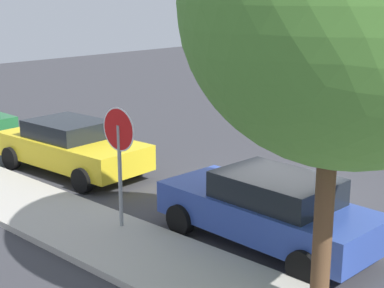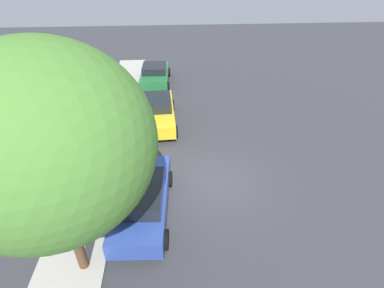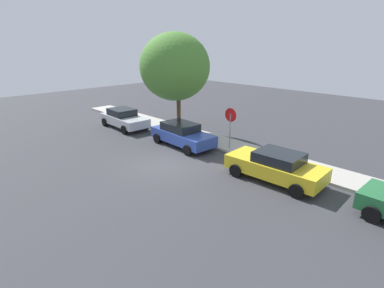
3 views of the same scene
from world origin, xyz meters
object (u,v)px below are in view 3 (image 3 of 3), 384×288
object	(u,v)px
parked_car_blue	(182,134)
street_tree_near_corner	(175,67)
parked_car_yellow	(276,166)
parked_car_silver	(124,118)
stop_sign	(230,121)

from	to	relation	value
parked_car_blue	street_tree_near_corner	xyz separation A→B (m)	(-2.28, 1.49, 3.92)
parked_car_yellow	parked_car_silver	world-z (taller)	same
parked_car_yellow	parked_car_silver	distance (m)	13.13
parked_car_blue	parked_car_silver	xyz separation A→B (m)	(-6.31, -0.26, -0.03)
parked_car_silver	stop_sign	bearing A→B (deg)	11.39
stop_sign	parked_car_blue	distance (m)	3.20
stop_sign	parked_car_yellow	size ratio (longest dim) A/B	0.57
parked_car_yellow	parked_car_silver	xyz separation A→B (m)	(-13.13, 0.03, -0.01)
parked_car_blue	parked_car_silver	bearing A→B (deg)	-177.62
parked_car_silver	street_tree_near_corner	xyz separation A→B (m)	(4.03, 1.76, 3.95)
parked_car_silver	street_tree_near_corner	bearing A→B (deg)	23.53
stop_sign	parked_car_silver	world-z (taller)	stop_sign
stop_sign	parked_car_blue	size ratio (longest dim) A/B	0.58
street_tree_near_corner	parked_car_yellow	bearing A→B (deg)	-11.12
parked_car_yellow	stop_sign	bearing A→B (deg)	156.56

